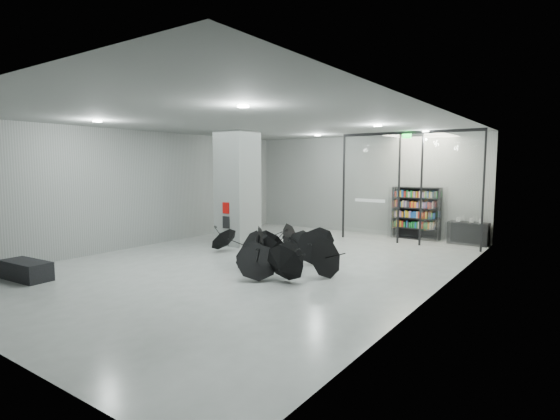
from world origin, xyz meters
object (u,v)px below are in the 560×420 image
Objects in this scene: bench at (26,270)px; shop_counter at (468,233)px; column at (238,188)px; bookshelf at (416,213)px; umbrella_cluster at (276,254)px.

bench is 1.07× the size of shop_counter.
bench is at bearing -99.26° from column.
umbrella_cluster is at bearing -105.65° from bookshelf.
column reaches higher than bench.
column is 3.94m from umbrella_cluster.
bench is at bearing -130.31° from umbrella_cluster.
bench is 0.72× the size of bookshelf.
umbrella_cluster reaches higher than bench.
bookshelf reaches higher than umbrella_cluster.
shop_counter is at bearing -2.85° from bookshelf.
bookshelf is 0.38× the size of umbrella_cluster.
umbrella_cluster is (3.03, -1.86, -1.70)m from column.
umbrella_cluster is (-1.82, -6.61, -0.69)m from bookshelf.
bookshelf is 2.01m from shop_counter.
umbrella_cluster is at bearing 45.93° from bench.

